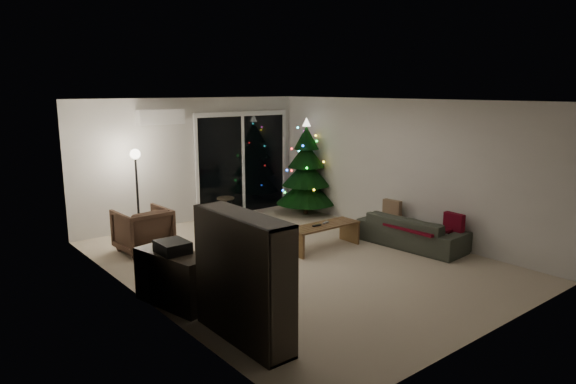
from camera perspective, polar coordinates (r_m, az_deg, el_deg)
name	(u,v)px	position (r m, az deg, el deg)	size (l,w,h in m)	color
room	(262,181)	(9.36, -2.89, 1.19)	(6.50, 7.51, 2.60)	beige
bookshelf	(230,281)	(5.47, -6.51, -9.85)	(0.35, 1.40, 1.40)	black
media_cabinet	(174,279)	(6.67, -12.54, -9.37)	(0.41, 1.09, 0.68)	black
stereo	(173,247)	(6.53, -12.70, -5.97)	(0.35, 0.41, 0.15)	black
armchair	(143,230)	(8.87, -15.82, -4.09)	(0.79, 0.81, 0.74)	#4B2E25
ottoman	(216,239)	(8.58, -7.97, -5.21)	(0.52, 0.52, 0.47)	white
cardboard_box_a	(173,262)	(7.84, -12.61, -7.65)	(0.43, 0.33, 0.31)	white
cardboard_box_b	(251,249)	(8.33, -4.17, -6.39)	(0.38, 0.29, 0.27)	white
side_table	(226,208)	(10.79, -6.93, -1.78)	(0.36, 0.36, 0.45)	black
floor_lamp	(138,196)	(9.54, -16.37, -0.48)	(0.25, 0.25, 1.57)	black
sofa	(412,231)	(9.10, 13.58, -4.23)	(1.86, 0.73, 0.54)	#2F312D
sofa_throw	(408,225)	(8.99, 13.22, -3.60)	(0.58, 1.34, 0.04)	maroon
cushion_a	(392,210)	(9.63, 11.49, -1.93)	(0.11, 0.36, 0.36)	#9A825E
cushion_b	(454,224)	(8.89, 17.95, -3.39)	(0.11, 0.36, 0.36)	maroon
coffee_table	(323,237)	(8.76, 3.93, -4.96)	(1.32, 0.46, 0.42)	brown
remote_a	(317,225)	(8.60, 3.22, -3.73)	(0.17, 0.05, 0.02)	black
remote_b	(326,222)	(8.80, 4.21, -3.39)	(0.15, 0.04, 0.02)	slate
christmas_tree	(306,167)	(11.01, 2.03, 2.85)	(1.28, 1.28, 2.07)	black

